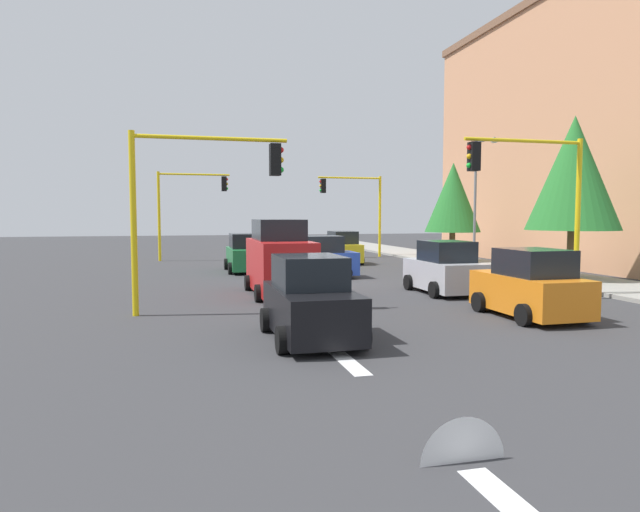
{
  "coord_description": "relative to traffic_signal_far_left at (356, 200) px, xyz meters",
  "views": [
    {
      "loc": [
        22.71,
        -6.2,
        2.92
      ],
      "look_at": [
        0.11,
        -0.45,
        1.2
      ],
      "focal_mm": 30.88,
      "sensor_mm": 36.0,
      "label": 1
    }
  ],
  "objects": [
    {
      "name": "car_silver",
      "position": [
        17.94,
        -2.3,
        -3.12
      ],
      "size": [
        3.65,
        2.08,
        1.98
      ],
      "color": "#B2B5BA",
      "rests_on": "ground"
    },
    {
      "name": "ground_plane",
      "position": [
        14.0,
        -5.7,
        -4.01
      ],
      "size": [
        120.0,
        120.0,
        0.0
      ],
      "primitive_type": "plane",
      "color": "#353538"
    },
    {
      "name": "apartment_block",
      "position": [
        7.31,
        12.8,
        3.84
      ],
      "size": [
        21.59,
        9.3,
        15.69
      ],
      "color": "tan",
      "rests_on": "ground"
    },
    {
      "name": "car_orange",
      "position": [
        23.04,
        -2.21,
        -3.12
      ],
      "size": [
        3.63,
        2.07,
        1.98
      ],
      "color": "orange",
      "rests_on": "ground"
    },
    {
      "name": "car_blue",
      "position": [
        12.0,
        -5.74,
        -3.12
      ],
      "size": [
        2.03,
        3.71,
        1.98
      ],
      "color": "blue",
      "rests_on": "ground"
    },
    {
      "name": "lane_arrow_near",
      "position": [
        25.51,
        -8.7,
        -4.01
      ],
      "size": [
        2.4,
        1.1,
        1.1
      ],
      "color": "silver",
      "rests_on": "ground"
    },
    {
      "name": "traffic_signal_near_left",
      "position": [
        20.0,
        -0.01,
        -0.04
      ],
      "size": [
        0.36,
        4.59,
        5.62
      ],
      "color": "yellow",
      "rests_on": "ground"
    },
    {
      "name": "car_yellow",
      "position": [
        4.75,
        -2.39,
        -3.12
      ],
      "size": [
        3.68,
        1.95,
        1.98
      ],
      "color": "yellow",
      "rests_on": "ground"
    },
    {
      "name": "tree_roadside_near",
      "position": [
        16.0,
        4.8,
        0.74
      ],
      "size": [
        3.97,
        3.97,
        7.25
      ],
      "color": "brown",
      "rests_on": "ground"
    },
    {
      "name": "car_black",
      "position": [
        24.24,
        -8.95,
        -3.12
      ],
      "size": [
        3.71,
        2.02,
        1.98
      ],
      "color": "black",
      "rests_on": "ground"
    },
    {
      "name": "lane_arrow_mid",
      "position": [
        31.51,
        -8.7,
        -4.01
      ],
      "size": [
        2.4,
        1.1,
        1.1
      ],
      "color": "silver",
      "rests_on": "ground"
    },
    {
      "name": "pedestrian_crossing",
      "position": [
        20.3,
        1.1,
        -3.1
      ],
      "size": [
        0.4,
        0.24,
        1.7
      ],
      "color": "#262638",
      "rests_on": "ground"
    },
    {
      "name": "sidewalk_kerb",
      "position": [
        9.0,
        4.8,
        -3.94
      ],
      "size": [
        80.0,
        4.0,
        0.15
      ],
      "primitive_type": "cube",
      "color": "gray",
      "rests_on": "ground"
    },
    {
      "name": "traffic_signal_far_right",
      "position": [
        0.0,
        -11.4,
        0.03
      ],
      "size": [
        0.36,
        4.59,
        5.72
      ],
      "color": "yellow",
      "rests_on": "ground"
    },
    {
      "name": "street_lamp_curbside",
      "position": [
        10.39,
        3.5,
        0.33
      ],
      "size": [
        2.15,
        0.28,
        7.0
      ],
      "color": "slate",
      "rests_on": "ground"
    },
    {
      "name": "car_green",
      "position": [
        8.0,
        -8.63,
        -3.12
      ],
      "size": [
        4.08,
        1.98,
        1.98
      ],
      "color": "#1E7238",
      "rests_on": "ground"
    },
    {
      "name": "tree_roadside_mid",
      "position": [
        6.0,
        4.3,
        -0.01
      ],
      "size": [
        3.38,
        3.38,
        6.13
      ],
      "color": "brown",
      "rests_on": "ground"
    },
    {
      "name": "delivery_van_red",
      "position": [
        16.81,
        -8.37,
        -2.73
      ],
      "size": [
        4.8,
        2.22,
        2.77
      ],
      "color": "red",
      "rests_on": "ground"
    },
    {
      "name": "traffic_signal_near_right",
      "position": [
        20.0,
        -11.34,
        -0.22
      ],
      "size": [
        0.36,
        4.59,
        5.34
      ],
      "color": "yellow",
      "rests_on": "ground"
    },
    {
      "name": "traffic_signal_far_left",
      "position": [
        0.0,
        0.0,
        0.0
      ],
      "size": [
        0.36,
        4.59,
        5.67
      ],
      "color": "yellow",
      "rests_on": "ground"
    }
  ]
}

